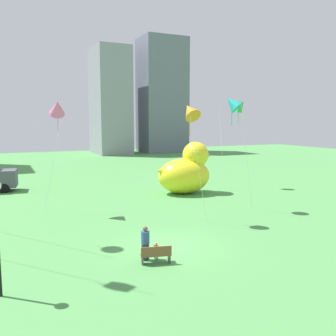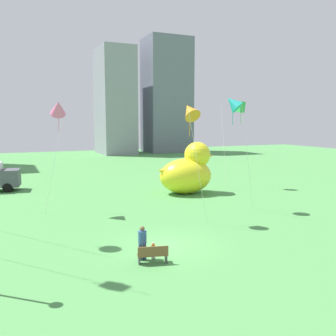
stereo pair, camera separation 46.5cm
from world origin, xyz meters
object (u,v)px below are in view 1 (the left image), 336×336
kite_teal (232,103)px  kite_green (238,107)px  kite_pink (57,108)px  person_adult (145,241)px  person_child (156,250)px  giant_inflatable_duck (186,172)px  kite_orange (190,111)px  park_bench (156,254)px

kite_teal → kite_green: bearing=51.6°
kite_pink → person_adult: bearing=-77.9°
person_child → person_adult: bearing=166.2°
giant_inflatable_duck → kite_green: 8.99m
person_adult → giant_inflatable_duck: bearing=55.7°
person_child → kite_green: size_ratio=0.10×
person_child → kite_teal: kite_teal is taller
kite_teal → kite_orange: size_ratio=1.08×
person_adult → kite_orange: (5.41, 5.46, 6.63)m
person_adult → kite_orange: size_ratio=0.21×
giant_inflatable_duck → kite_green: size_ratio=0.67×
person_adult → kite_teal: 14.40m
person_adult → person_child: bearing=-13.8°
person_child → kite_green: 23.37m
kite_green → kite_teal: (-6.28, -7.92, -0.05)m
park_bench → person_adult: person_adult is taller
kite_orange → kite_green: bearing=41.8°
kite_green → kite_teal: 10.11m
person_child → kite_pink: 13.78m
kite_teal → person_child: bearing=-142.1°
kite_teal → kite_pink: kite_teal is taller
park_bench → kite_green: 23.90m
kite_teal → kite_orange: bearing=-158.5°
giant_inflatable_duck → kite_pink: 13.94m
kite_pink → person_child: bearing=-75.5°
kite_green → giant_inflatable_duck: bearing=-173.5°
kite_orange → park_bench: bearing=-129.9°
park_bench → kite_teal: (9.75, 7.96, 7.81)m
kite_teal → giant_inflatable_duck: bearing=91.3°
person_child → kite_pink: bearing=104.5°
person_adult → kite_green: bearing=43.0°
kite_pink → kite_orange: size_ratio=1.03×
giant_inflatable_duck → kite_green: (6.45, 0.74, 6.22)m
park_bench → person_child: bearing=66.2°
park_bench → kite_orange: kite_orange is taller
person_child → kite_teal: 14.36m
giant_inflatable_duck → kite_teal: 9.48m
kite_green → kite_pink: 19.15m
kite_orange → giant_inflatable_duck: bearing=63.7°
park_bench → giant_inflatable_duck: (9.58, 15.14, 1.64)m
kite_green → person_child: bearing=-135.8°
person_adult → kite_teal: kite_teal is taller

